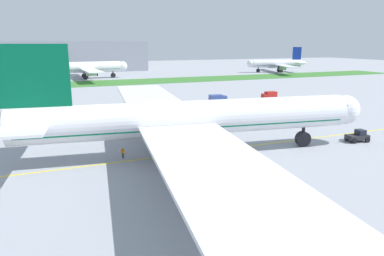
% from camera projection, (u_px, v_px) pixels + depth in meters
% --- Properties ---
extents(ground_plane, '(600.00, 600.00, 0.00)m').
position_uv_depth(ground_plane, '(224.00, 155.00, 55.95)').
color(ground_plane, '#9399A0').
rests_on(ground_plane, ground).
extents(apron_taxi_line, '(280.00, 0.36, 0.01)m').
position_uv_depth(apron_taxi_line, '(216.00, 150.00, 58.68)').
color(apron_taxi_line, yellow).
rests_on(apron_taxi_line, ground).
extents(grass_median_strip, '(320.00, 24.00, 0.10)m').
position_uv_depth(grass_median_strip, '(104.00, 83.00, 157.00)').
color(grass_median_strip, '#38722D').
rests_on(grass_median_strip, ground).
extents(airliner_foreground, '(60.53, 98.74, 16.93)m').
position_uv_depth(airliner_foreground, '(184.00, 119.00, 54.71)').
color(airliner_foreground, white).
rests_on(airliner_foreground, ground).
extents(pushback_tug, '(5.68, 2.85, 2.13)m').
position_uv_depth(pushback_tug, '(358.00, 136.00, 63.62)').
color(pushback_tug, '#26262B').
rests_on(pushback_tug, ground).
extents(ground_crew_wingwalker_port, '(0.58, 0.25, 1.65)m').
position_uv_depth(ground_crew_wingwalker_port, '(123.00, 152.00, 54.39)').
color(ground_crew_wingwalker_port, black).
rests_on(ground_crew_wingwalker_port, ground).
extents(service_truck_baggage_loader, '(4.57, 2.63, 2.67)m').
position_uv_depth(service_truck_baggage_loader, '(269.00, 96.00, 109.44)').
color(service_truck_baggage_loader, '#B21E19').
rests_on(service_truck_baggage_loader, ground).
extents(service_truck_fuel_bowser, '(5.14, 3.50, 2.78)m').
position_uv_depth(service_truck_fuel_bowser, '(87.00, 114.00, 80.45)').
color(service_truck_fuel_bowser, yellow).
rests_on(service_truck_fuel_bowser, ground).
extents(service_truck_catering_van, '(5.20, 3.24, 2.67)m').
position_uv_depth(service_truck_catering_van, '(218.00, 99.00, 102.68)').
color(service_truck_catering_van, '#33478C').
rests_on(service_truck_catering_van, ground).
extents(parked_airliner_far_left, '(38.74, 58.92, 16.31)m').
position_uv_depth(parked_airliner_far_left, '(88.00, 67.00, 175.17)').
color(parked_airliner_far_left, white).
rests_on(parked_airliner_far_left, ground).
extents(parked_airliner_far_centre, '(35.40, 55.10, 14.75)m').
position_uv_depth(parked_airliner_far_centre, '(277.00, 64.00, 213.72)').
color(parked_airliner_far_centre, white).
rests_on(parked_airliner_far_centre, ground).
extents(terminal_building, '(121.88, 20.00, 18.00)m').
position_uv_depth(terminal_building, '(43.00, 57.00, 210.75)').
color(terminal_building, gray).
rests_on(terminal_building, ground).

